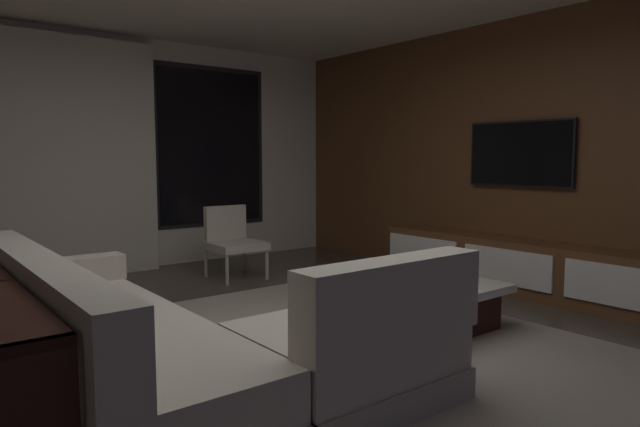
{
  "coord_description": "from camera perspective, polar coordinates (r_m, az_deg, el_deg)",
  "views": [
    {
      "loc": [
        -2.04,
        -2.87,
        1.31
      ],
      "look_at": [
        1.06,
        1.05,
        0.81
      ],
      "focal_mm": 31.28,
      "sensor_mm": 36.0,
      "label": 1
    }
  ],
  "objects": [
    {
      "name": "floor",
      "position": [
        3.75,
        -2.87,
        -14.7
      ],
      "size": [
        9.2,
        9.2,
        0.0
      ],
      "primitive_type": "plane",
      "color": "#473D33"
    },
    {
      "name": "sectional_couch",
      "position": [
        3.19,
        -14.88,
        -13.11
      ],
      "size": [
        1.98,
        2.5,
        0.82
      ],
      "color": "#A49C8C",
      "rests_on": "floor"
    },
    {
      "name": "area_rug",
      "position": [
        3.88,
        2.36,
        -13.91
      ],
      "size": [
        3.2,
        3.8,
        0.01
      ],
      "primitive_type": "cube",
      "color": "gray",
      "rests_on": "floor"
    },
    {
      "name": "media_wall",
      "position": [
        5.85,
        22.4,
        5.67
      ],
      "size": [
        0.12,
        7.8,
        2.7
      ],
      "color": "brown",
      "rests_on": "floor"
    },
    {
      "name": "mounted_tv",
      "position": [
        5.88,
        19.75,
        5.76
      ],
      "size": [
        0.05,
        1.13,
        0.65
      ],
      "color": "black"
    },
    {
      "name": "media_console",
      "position": [
        5.72,
        20.11,
        -5.29
      ],
      "size": [
        0.46,
        3.1,
        0.52
      ],
      "color": "brown",
      "rests_on": "floor"
    },
    {
      "name": "book_stack_on_coffee_table",
      "position": [
        4.38,
        11.81,
        -6.33
      ],
      "size": [
        0.27,
        0.21,
        0.09
      ],
      "color": "teal",
      "rests_on": "coffee_table"
    },
    {
      "name": "accent_chair_near_window",
      "position": [
        6.2,
        -9.0,
        -2.48
      ],
      "size": [
        0.55,
        0.57,
        0.78
      ],
      "color": "#B2ADA0",
      "rests_on": "floor"
    },
    {
      "name": "back_wall_with_window",
      "position": [
        6.78,
        -21.49,
        5.59
      ],
      "size": [
        6.6,
        0.3,
        2.7
      ],
      "color": "silver",
      "rests_on": "floor"
    },
    {
      "name": "coffee_table",
      "position": [
        4.42,
        8.94,
        -9.05
      ],
      "size": [
        1.16,
        1.16,
        0.36
      ],
      "color": "black",
      "rests_on": "floor"
    }
  ]
}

